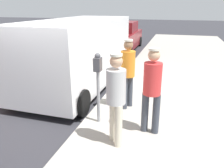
{
  "coord_description": "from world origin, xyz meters",
  "views": [
    {
      "loc": [
        2.84,
        -4.48,
        2.57
      ],
      "look_at": [
        1.65,
        -0.32,
        1.05
      ],
      "focal_mm": 36.17,
      "sensor_mm": 36.0,
      "label": 1
    }
  ],
  "objects_px": {
    "parked_van": "(79,52)",
    "pedestrian_in_gray": "(116,95)",
    "pedestrian_in_red": "(152,86)",
    "parking_meter_near": "(98,77)",
    "pedestrian_in_orange": "(128,70)",
    "parked_sedan_ahead": "(121,37)"
  },
  "relations": [
    {
      "from": "pedestrian_in_gray",
      "to": "parked_sedan_ahead",
      "type": "height_order",
      "value": "pedestrian_in_gray"
    },
    {
      "from": "parking_meter_near",
      "to": "pedestrian_in_orange",
      "type": "height_order",
      "value": "pedestrian_in_orange"
    },
    {
      "from": "pedestrian_in_red",
      "to": "pedestrian_in_orange",
      "type": "distance_m",
      "value": 1.23
    },
    {
      "from": "parking_meter_near",
      "to": "pedestrian_in_orange",
      "type": "relative_size",
      "value": 0.9
    },
    {
      "from": "pedestrian_in_orange",
      "to": "pedestrian_in_gray",
      "type": "bearing_deg",
      "value": -85.1
    },
    {
      "from": "pedestrian_in_orange",
      "to": "pedestrian_in_red",
      "type": "bearing_deg",
      "value": -55.85
    },
    {
      "from": "pedestrian_in_gray",
      "to": "parked_van",
      "type": "xyz_separation_m",
      "value": [
        -2.07,
        3.14,
        0.05
      ]
    },
    {
      "from": "pedestrian_in_orange",
      "to": "parked_sedan_ahead",
      "type": "height_order",
      "value": "pedestrian_in_orange"
    },
    {
      "from": "parking_meter_near",
      "to": "pedestrian_in_red",
      "type": "height_order",
      "value": "pedestrian_in_red"
    },
    {
      "from": "parking_meter_near",
      "to": "pedestrian_in_red",
      "type": "bearing_deg",
      "value": -5.67
    },
    {
      "from": "parking_meter_near",
      "to": "pedestrian_in_red",
      "type": "xyz_separation_m",
      "value": [
        1.12,
        -0.11,
        -0.06
      ]
    },
    {
      "from": "pedestrian_in_red",
      "to": "parked_sedan_ahead",
      "type": "xyz_separation_m",
      "value": [
        -2.87,
        9.27,
        -0.37
      ]
    },
    {
      "from": "parked_sedan_ahead",
      "to": "pedestrian_in_orange",
      "type": "bearing_deg",
      "value": -75.22
    },
    {
      "from": "pedestrian_in_red",
      "to": "parked_van",
      "type": "xyz_separation_m",
      "value": [
        -2.62,
        2.58,
        0.03
      ]
    },
    {
      "from": "parked_van",
      "to": "pedestrian_in_gray",
      "type": "bearing_deg",
      "value": -56.68
    },
    {
      "from": "parking_meter_near",
      "to": "parked_van",
      "type": "bearing_deg",
      "value": 121.31
    },
    {
      "from": "pedestrian_in_orange",
      "to": "parked_van",
      "type": "xyz_separation_m",
      "value": [
        -1.93,
        1.56,
        0.04
      ]
    },
    {
      "from": "pedestrian_in_gray",
      "to": "pedestrian_in_red",
      "type": "bearing_deg",
      "value": 45.62
    },
    {
      "from": "pedestrian_in_gray",
      "to": "parked_sedan_ahead",
      "type": "xyz_separation_m",
      "value": [
        -2.31,
        9.83,
        -0.36
      ]
    },
    {
      "from": "parking_meter_near",
      "to": "pedestrian_in_orange",
      "type": "distance_m",
      "value": 1.0
    },
    {
      "from": "pedestrian_in_red",
      "to": "parked_sedan_ahead",
      "type": "relative_size",
      "value": 0.38
    },
    {
      "from": "pedestrian_in_red",
      "to": "pedestrian_in_orange",
      "type": "height_order",
      "value": "pedestrian_in_red"
    }
  ]
}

